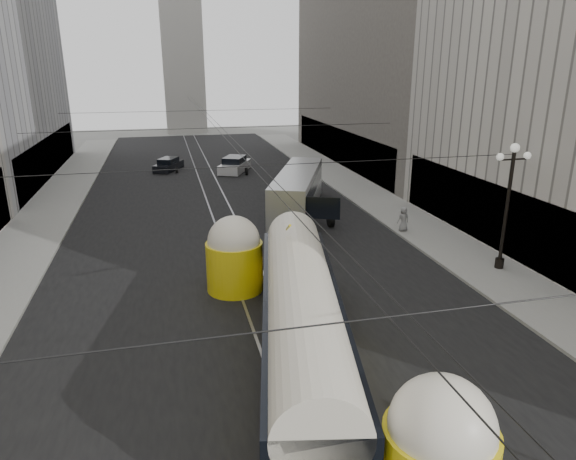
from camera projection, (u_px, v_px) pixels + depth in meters
road at (221, 211)px, 36.98m from camera, size 20.00×85.00×0.02m
sidewalk_left at (52, 208)px, 37.51m from camera, size 4.00×72.00×0.15m
sidewalk_right at (360, 190)px, 42.87m from camera, size 4.00×72.00×0.15m
rail_left at (211, 212)px, 36.81m from camera, size 0.12×85.00×0.04m
rail_right at (232, 211)px, 37.14m from camera, size 0.12×85.00×0.04m
distant_tower at (181, 30)px, 76.29m from camera, size 6.00×6.00×31.36m
lamppost_right_mid at (508, 200)px, 25.23m from camera, size 1.86×0.44×6.37m
catenary at (221, 130)px, 34.26m from camera, size 25.00×72.00×0.23m
streetcar at (302, 319)px, 17.62m from camera, size 5.41×16.26×3.63m
city_bus at (298, 190)px, 36.28m from camera, size 6.60×12.06×2.95m
sedan_white_far at (235, 165)px, 50.23m from camera, size 3.82×5.23×1.53m
sedan_dark_far at (169, 165)px, 51.01m from camera, size 3.16×4.29×1.26m
pedestrian_sidewalk_right at (403, 219)px, 31.92m from camera, size 0.79×0.52×1.54m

